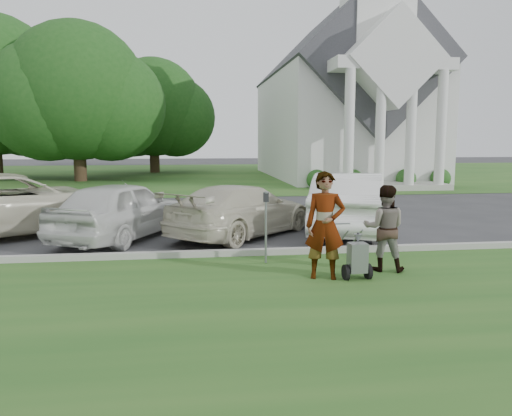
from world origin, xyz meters
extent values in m
plane|color=#333335|center=(0.00, 0.00, 0.00)|extent=(120.00, 120.00, 0.00)
cube|color=#22531C|center=(0.00, -3.00, 0.01)|extent=(80.00, 7.00, 0.01)
cube|color=#22531C|center=(0.00, 27.00, 0.01)|extent=(80.00, 30.00, 0.01)
cube|color=#9E9E93|center=(0.00, 0.55, 0.07)|extent=(80.00, 0.18, 0.15)
cube|color=white|center=(9.00, 24.00, 3.50)|extent=(9.00, 16.00, 7.00)
cube|color=#38383D|center=(9.00, 24.00, 7.00)|extent=(9.19, 17.00, 9.19)
cube|color=#9E9E93|center=(9.00, 14.80, 0.15)|extent=(6.20, 2.60, 0.30)
cylinder|color=white|center=(6.60, 13.80, 3.00)|extent=(0.50, 0.50, 6.00)
cylinder|color=white|center=(8.20, 13.80, 3.00)|extent=(0.50, 0.50, 6.00)
cylinder|color=white|center=(9.80, 13.80, 3.00)|extent=(0.50, 0.50, 6.00)
cylinder|color=white|center=(11.40, 13.80, 3.00)|extent=(0.50, 0.50, 6.00)
cube|color=white|center=(9.00, 14.60, 6.30)|extent=(6.20, 2.00, 0.60)
cube|color=white|center=(9.00, 14.60, 6.60)|extent=(5.09, 2.20, 5.09)
sphere|color=#1E4C19|center=(5.50, 15.70, 0.45)|extent=(1.10, 1.10, 1.10)
sphere|color=#1E4C19|center=(7.50, 15.70, 0.45)|extent=(1.10, 1.10, 1.10)
sphere|color=#1E4C19|center=(10.50, 15.70, 0.45)|extent=(1.10, 1.10, 1.10)
sphere|color=#1E4C19|center=(12.50, 15.70, 0.45)|extent=(1.10, 1.10, 1.10)
cylinder|color=#332316|center=(-8.00, 22.00, 1.60)|extent=(0.76, 0.76, 3.20)
sphere|color=#1B4916|center=(-8.00, 22.00, 5.51)|extent=(8.40, 8.40, 8.40)
sphere|color=#1B4916|center=(-6.11, 22.30, 4.67)|extent=(6.89, 6.89, 6.89)
sphere|color=#1B4916|center=(-9.68, 21.70, 4.88)|extent=(7.22, 7.22, 7.22)
sphere|color=#1B4916|center=(-11.93, 25.30, 5.21)|extent=(7.54, 7.54, 7.54)
cylinder|color=#332316|center=(-4.00, 30.00, 1.50)|extent=(0.76, 0.76, 3.00)
sphere|color=#1B4916|center=(-4.00, 30.00, 5.09)|extent=(7.60, 7.60, 7.60)
sphere|color=#1B4916|center=(-2.29, 30.30, 4.33)|extent=(6.23, 6.23, 6.23)
sphere|color=#1B4916|center=(-5.52, 29.70, 4.52)|extent=(6.54, 6.54, 6.54)
cylinder|color=black|center=(1.63, -1.62, 0.15)|extent=(0.08, 0.30, 0.30)
cylinder|color=black|center=(2.06, -1.60, 0.15)|extent=(0.08, 0.30, 0.30)
cylinder|color=#2D2D33|center=(1.84, -1.61, 0.15)|extent=(0.49, 0.06, 0.04)
cube|color=gray|center=(1.84, -1.61, 0.42)|extent=(0.34, 0.28, 0.54)
cone|color=gray|center=(1.84, -1.61, 0.78)|extent=(0.18, 0.18, 0.16)
cylinder|color=#2D2D33|center=(1.84, -1.61, 0.86)|extent=(0.04, 0.04, 0.06)
cylinder|color=gray|center=(1.68, -1.14, 0.66)|extent=(0.06, 0.73, 0.52)
cylinder|color=gray|center=(1.96, -1.13, 0.66)|extent=(0.06, 0.73, 0.52)
cylinder|color=gray|center=(1.80, -0.78, 0.91)|extent=(0.32, 0.04, 0.03)
imported|color=#999999|center=(1.26, -1.46, 0.99)|extent=(0.81, 0.63, 1.98)
imported|color=#999999|center=(2.56, -1.06, 0.84)|extent=(0.98, 0.87, 1.69)
cylinder|color=gray|center=(0.36, -0.18, 0.65)|extent=(0.05, 0.05, 1.31)
cube|color=#2D2D33|center=(0.36, -0.18, 1.40)|extent=(0.11, 0.08, 0.20)
cylinder|color=gray|center=(0.36, -0.18, 1.49)|extent=(0.10, 0.10, 0.03)
imported|color=beige|center=(-5.96, 3.93, 0.84)|extent=(6.57, 5.68, 1.68)
imported|color=silver|center=(-2.96, 2.89, 0.77)|extent=(3.60, 4.86, 1.54)
imported|color=beige|center=(0.18, 2.92, 0.69)|extent=(4.68, 4.79, 1.38)
imported|color=white|center=(3.18, 3.07, 0.83)|extent=(3.42, 5.35, 1.67)
camera|label=1|loc=(-1.16, -10.23, 2.56)|focal=35.00mm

